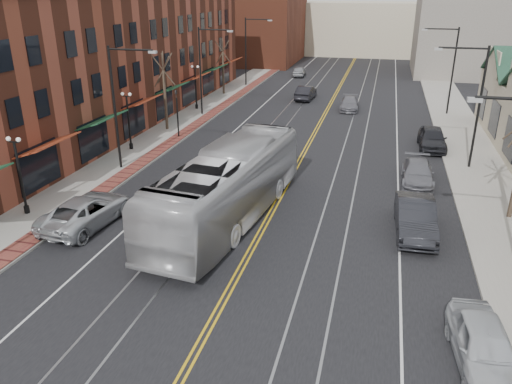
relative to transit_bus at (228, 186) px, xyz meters
The scene contains 28 objects.
ground 10.57m from the transit_bus, 78.91° to the right, with size 160.00×160.00×0.00m, color black.
sidewalk_left 14.12m from the transit_bus, 135.58° to the left, with size 4.00×120.00×0.15m, color gray.
sidewalk_right 17.19m from the transit_bus, 34.99° to the left, with size 4.00×120.00×0.15m, color gray.
building_left 24.16m from the transit_bus, 135.34° to the left, with size 10.00×50.00×11.00m, color brown.
backdrop_left 61.62m from the transit_bus, 103.18° to the left, with size 14.00×18.00×14.00m, color brown.
backdrop_mid 74.87m from the transit_bus, 88.47° to the left, with size 22.00×14.00×9.00m, color #BEB292.
backdrop_right 57.49m from the transit_bus, 72.76° to the left, with size 12.00×16.00×11.00m, color slate.
streetlight_l_1 11.18m from the transit_bus, 147.34° to the left, with size 3.33×0.25×8.00m.
streetlight_l_2 23.80m from the transit_bus, 112.54° to the left, with size 3.33×0.25×8.00m.
streetlight_l_3 38.99m from the transit_bus, 103.46° to the left, with size 3.33×0.25×8.00m.
streetlight_r_1 17.86m from the transit_bus, 42.13° to the left, with size 3.33×0.25×8.00m.
streetlight_r_2 30.86m from the transit_bus, 64.86° to the left, with size 3.33×0.25×8.00m.
lamppost_l_1 11.03m from the transit_bus, 168.48° to the right, with size 0.84×0.28×4.27m.
lamppost_l_2 14.58m from the transit_bus, 137.78° to the left, with size 0.84×0.28×4.27m.
lamppost_l_3 26.14m from the transit_bus, 114.41° to the left, with size 0.84×0.28×4.27m.
tree_left_near 19.03m from the transit_bus, 123.61° to the left, with size 1.78×1.37×6.48m.
tree_left_far 33.51m from the transit_bus, 108.27° to the left, with size 1.66×1.28×6.02m.
manhole_far 9.63m from the transit_bus, 166.54° to the right, with size 0.60×0.60×0.02m, color #592D19.
traffic_signal 16.26m from the transit_bus, 121.93° to the left, with size 0.18×0.15×3.80m.
transit_bus is the anchor object (origin of this frame).
parked_suv 7.46m from the transit_bus, 160.98° to the right, with size 2.60×5.63×1.56m, color silver.
parked_car_a 14.23m from the transit_bus, 37.20° to the right, with size 1.82×4.53×1.55m, color silver.
parked_car_b 9.60m from the transit_bus, ahead, with size 1.81×5.20×1.71m, color black.
parked_car_c 12.86m from the transit_bus, 39.17° to the left, with size 1.92×4.71×1.37m, color slate.
parked_car_d 19.58m from the transit_bus, 54.68° to the left, with size 1.97×4.89×1.67m, color black.
distant_car_left 31.50m from the transit_bus, 91.68° to the left, with size 1.60×4.58×1.51m, color black.
distant_car_right 28.01m from the transit_bus, 81.52° to the left, with size 1.78×4.39×1.27m, color slate.
distant_car_far 46.85m from the transit_bus, 95.27° to the left, with size 1.67×4.16×1.42m, color #999B9F.
Camera 1 is at (5.37, -12.78, 11.52)m, focal length 35.00 mm.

